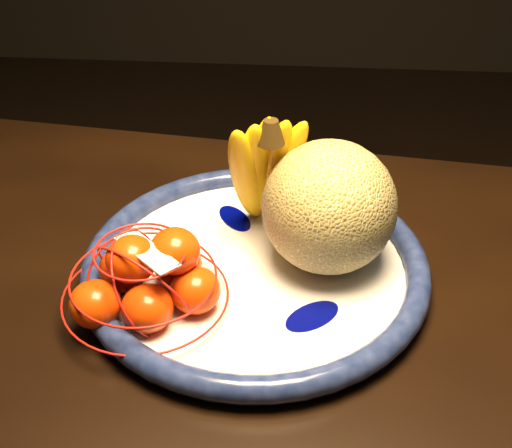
# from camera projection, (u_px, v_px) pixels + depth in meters

# --- Properties ---
(dining_table) EXTENTS (1.47, 0.98, 0.69)m
(dining_table) POSITION_uv_depth(u_px,v_px,m) (253.00, 393.00, 0.78)
(dining_table) COLOR black
(dining_table) RESTS_ON ground
(fruit_bowl) EXTENTS (0.40, 0.40, 0.03)m
(fruit_bowl) POSITION_uv_depth(u_px,v_px,m) (255.00, 267.00, 0.82)
(fruit_bowl) COLOR white
(fruit_bowl) RESTS_ON dining_table
(cantaloupe) EXTENTS (0.15, 0.15, 0.15)m
(cantaloupe) POSITION_uv_depth(u_px,v_px,m) (329.00, 207.00, 0.79)
(cantaloupe) COLOR olive
(cantaloupe) RESTS_ON fruit_bowl
(banana_bunch) EXTENTS (0.12, 0.12, 0.18)m
(banana_bunch) POSITION_uv_depth(u_px,v_px,m) (262.00, 166.00, 0.82)
(banana_bunch) COLOR yellow
(banana_bunch) RESTS_ON fruit_bowl
(mandarin_bag) EXTENTS (0.20, 0.20, 0.11)m
(mandarin_bag) POSITION_uv_depth(u_px,v_px,m) (148.00, 279.00, 0.75)
(mandarin_bag) COLOR #FF3E0D
(mandarin_bag) RESTS_ON fruit_bowl
(price_tag) EXTENTS (0.07, 0.07, 0.01)m
(price_tag) POSITION_uv_depth(u_px,v_px,m) (147.00, 252.00, 0.72)
(price_tag) COLOR white
(price_tag) RESTS_ON mandarin_bag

